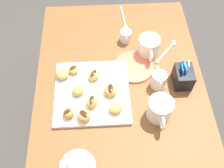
{
  "coord_description": "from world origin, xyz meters",
  "views": [
    {
      "loc": [
        0.6,
        -0.07,
        1.64
      ],
      "look_at": [
        0.02,
        -0.04,
        0.75
      ],
      "focal_mm": 41.96,
      "sensor_mm": 36.0,
      "label": 1
    }
  ],
  "objects_px": {
    "cream_pitcher_white": "(159,79)",
    "beignet_8": "(116,108)",
    "beignet_2": "(78,91)",
    "beignet_5": "(94,76)",
    "saucer_coral_left": "(134,66)",
    "dining_table": "(119,100)",
    "beignet_1": "(92,102)",
    "chocolate_sauce_pitcher": "(126,35)",
    "beignet_7": "(62,74)",
    "coffee_mug_cream_right": "(160,109)",
    "beignet_0": "(84,116)",
    "beignet_6": "(68,113)",
    "sugar_caddy": "(183,77)",
    "ice_cream_bowl": "(77,167)",
    "coffee_mug_cream_left": "(149,46)",
    "beignet_4": "(111,91)",
    "pastry_plate_square": "(92,92)",
    "beignet_3": "(74,70)"
  },
  "relations": [
    {
      "from": "coffee_mug_cream_left",
      "to": "beignet_2",
      "type": "distance_m",
      "value": 0.37
    },
    {
      "from": "cream_pitcher_white",
      "to": "beignet_4",
      "type": "height_order",
      "value": "cream_pitcher_white"
    },
    {
      "from": "coffee_mug_cream_right",
      "to": "beignet_8",
      "type": "bearing_deg",
      "value": -97.23
    },
    {
      "from": "cream_pitcher_white",
      "to": "beignet_8",
      "type": "bearing_deg",
      "value": -56.74
    },
    {
      "from": "coffee_mug_cream_left",
      "to": "beignet_7",
      "type": "relative_size",
      "value": 2.42
    },
    {
      "from": "ice_cream_bowl",
      "to": "beignet_8",
      "type": "distance_m",
      "value": 0.26
    },
    {
      "from": "dining_table",
      "to": "beignet_2",
      "type": "relative_size",
      "value": 19.9
    },
    {
      "from": "cream_pitcher_white",
      "to": "chocolate_sauce_pitcher",
      "type": "distance_m",
      "value": 0.28
    },
    {
      "from": "cream_pitcher_white",
      "to": "ice_cream_bowl",
      "type": "xyz_separation_m",
      "value": [
        0.33,
        -0.32,
        0.0
      ]
    },
    {
      "from": "dining_table",
      "to": "beignet_0",
      "type": "xyz_separation_m",
      "value": [
        0.16,
        -0.15,
        0.19
      ]
    },
    {
      "from": "sugar_caddy",
      "to": "chocolate_sauce_pitcher",
      "type": "bearing_deg",
      "value": -139.62
    },
    {
      "from": "beignet_5",
      "to": "pastry_plate_square",
      "type": "bearing_deg",
      "value": -8.19
    },
    {
      "from": "saucer_coral_left",
      "to": "beignet_7",
      "type": "xyz_separation_m",
      "value": [
        0.05,
        -0.3,
        0.03
      ]
    },
    {
      "from": "saucer_coral_left",
      "to": "beignet_6",
      "type": "bearing_deg",
      "value": -49.82
    },
    {
      "from": "beignet_4",
      "to": "beignet_7",
      "type": "bearing_deg",
      "value": -115.22
    },
    {
      "from": "pastry_plate_square",
      "to": "saucer_coral_left",
      "type": "xyz_separation_m",
      "value": [
        -0.12,
        0.18,
        -0.0
      ]
    },
    {
      "from": "cream_pitcher_white",
      "to": "sugar_caddy",
      "type": "distance_m",
      "value": 0.1
    },
    {
      "from": "pastry_plate_square",
      "to": "beignet_3",
      "type": "xyz_separation_m",
      "value": [
        -0.1,
        -0.07,
        0.02
      ]
    },
    {
      "from": "coffee_mug_cream_left",
      "to": "beignet_3",
      "type": "xyz_separation_m",
      "value": [
        0.1,
        -0.33,
        -0.02
      ]
    },
    {
      "from": "coffee_mug_cream_left",
      "to": "beignet_5",
      "type": "relative_size",
      "value": 2.58
    },
    {
      "from": "cream_pitcher_white",
      "to": "beignet_2",
      "type": "bearing_deg",
      "value": -84.31
    },
    {
      "from": "beignet_7",
      "to": "coffee_mug_cream_right",
      "type": "bearing_deg",
      "value": 62.97
    },
    {
      "from": "beignet_1",
      "to": "chocolate_sauce_pitcher",
      "type": "bearing_deg",
      "value": 155.34
    },
    {
      "from": "beignet_2",
      "to": "beignet_5",
      "type": "distance_m",
      "value": 0.09
    },
    {
      "from": "coffee_mug_cream_right",
      "to": "beignet_2",
      "type": "height_order",
      "value": "coffee_mug_cream_right"
    },
    {
      "from": "beignet_0",
      "to": "beignet_6",
      "type": "distance_m",
      "value": 0.06
    },
    {
      "from": "saucer_coral_left",
      "to": "beignet_5",
      "type": "distance_m",
      "value": 0.18
    },
    {
      "from": "sugar_caddy",
      "to": "beignet_7",
      "type": "height_order",
      "value": "sugar_caddy"
    },
    {
      "from": "dining_table",
      "to": "beignet_0",
      "type": "distance_m",
      "value": 0.29
    },
    {
      "from": "beignet_1",
      "to": "cream_pitcher_white",
      "type": "bearing_deg",
      "value": 108.01
    },
    {
      "from": "sugar_caddy",
      "to": "beignet_2",
      "type": "xyz_separation_m",
      "value": [
        0.04,
        -0.43,
        -0.01
      ]
    },
    {
      "from": "beignet_0",
      "to": "beignet_2",
      "type": "xyz_separation_m",
      "value": [
        -0.11,
        -0.02,
        -0.0
      ]
    },
    {
      "from": "beignet_6",
      "to": "chocolate_sauce_pitcher",
      "type": "bearing_deg",
      "value": 147.6
    },
    {
      "from": "saucer_coral_left",
      "to": "beignet_1",
      "type": "bearing_deg",
      "value": -44.65
    },
    {
      "from": "pastry_plate_square",
      "to": "beignet_0",
      "type": "xyz_separation_m",
      "value": [
        0.12,
        -0.03,
        0.03
      ]
    },
    {
      "from": "beignet_1",
      "to": "beignet_6",
      "type": "distance_m",
      "value": 0.1
    },
    {
      "from": "beignet_1",
      "to": "beignet_5",
      "type": "distance_m",
      "value": 0.13
    },
    {
      "from": "coffee_mug_cream_left",
      "to": "beignet_7",
      "type": "distance_m",
      "value": 0.39
    },
    {
      "from": "dining_table",
      "to": "ice_cream_bowl",
      "type": "xyz_separation_m",
      "value": [
        0.35,
        -0.17,
        0.19
      ]
    },
    {
      "from": "beignet_0",
      "to": "beignet_7",
      "type": "relative_size",
      "value": 0.93
    },
    {
      "from": "cream_pitcher_white",
      "to": "beignet_3",
      "type": "xyz_separation_m",
      "value": [
        -0.07,
        -0.35,
        -0.01
      ]
    },
    {
      "from": "cream_pitcher_white",
      "to": "beignet_5",
      "type": "relative_size",
      "value": 2.01
    },
    {
      "from": "dining_table",
      "to": "beignet_1",
      "type": "distance_m",
      "value": 0.24
    },
    {
      "from": "beignet_5",
      "to": "coffee_mug_cream_left",
      "type": "bearing_deg",
      "value": 118.82
    },
    {
      "from": "beignet_4",
      "to": "coffee_mug_cream_right",
      "type": "bearing_deg",
      "value": 61.06
    },
    {
      "from": "pastry_plate_square",
      "to": "beignet_5",
      "type": "relative_size",
      "value": 5.73
    },
    {
      "from": "coffee_mug_cream_left",
      "to": "ice_cream_bowl",
      "type": "relative_size",
      "value": 1.08
    },
    {
      "from": "pastry_plate_square",
      "to": "beignet_4",
      "type": "height_order",
      "value": "beignet_4"
    },
    {
      "from": "sugar_caddy",
      "to": "beignet_1",
      "type": "height_order",
      "value": "sugar_caddy"
    },
    {
      "from": "beignet_4",
      "to": "pastry_plate_square",
      "type": "bearing_deg",
      "value": -100.37
    }
  ]
}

